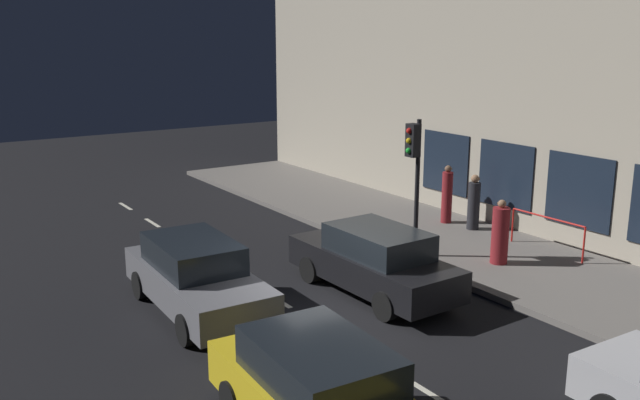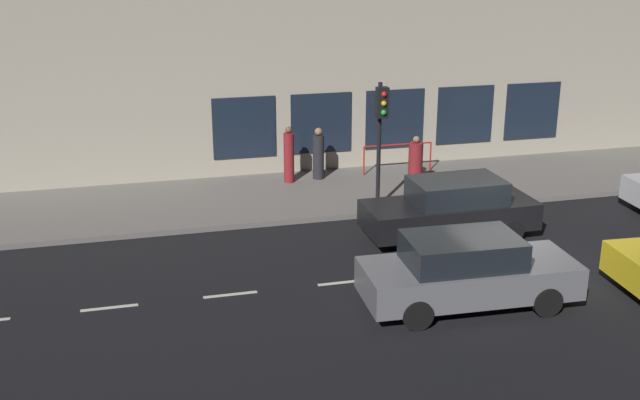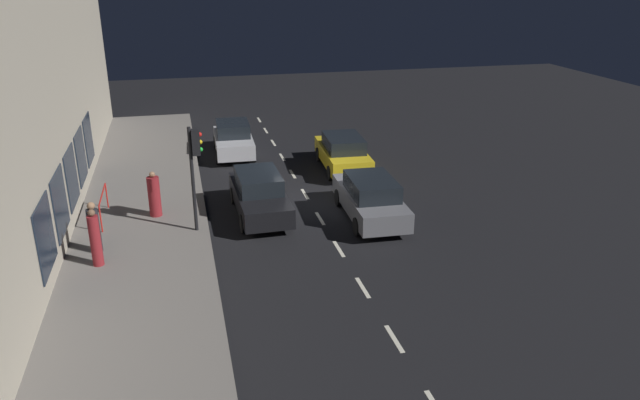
# 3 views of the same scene
# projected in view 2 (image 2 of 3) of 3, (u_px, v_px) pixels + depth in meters

# --- Properties ---
(ground_plane) EXTENTS (60.00, 60.00, 0.00)m
(ground_plane) POSITION_uv_depth(u_px,v_px,m) (510.00, 264.00, 18.96)
(ground_plane) COLOR black
(sidewalk) EXTENTS (4.50, 32.00, 0.15)m
(sidewalk) POSITION_uv_depth(u_px,v_px,m) (417.00, 186.00, 24.67)
(sidewalk) COLOR slate
(sidewalk) RESTS_ON ground
(building_facade) EXTENTS (0.65, 32.00, 8.49)m
(building_facade) POSITION_uv_depth(u_px,v_px,m) (394.00, 42.00, 25.68)
(building_facade) COLOR #B2A893
(building_facade) RESTS_ON ground
(lane_centre_line) EXTENTS (0.12, 27.20, 0.01)m
(lane_centre_line) POSITION_uv_depth(u_px,v_px,m) (547.00, 260.00, 19.19)
(lane_centre_line) COLOR beige
(lane_centre_line) RESTS_ON ground
(traffic_light) EXTENTS (0.46, 0.32, 3.60)m
(traffic_light) POSITION_uv_depth(u_px,v_px,m) (381.00, 120.00, 21.56)
(traffic_light) COLOR black
(traffic_light) RESTS_ON sidewalk
(parked_car_1) EXTENTS (1.87, 4.53, 1.58)m
(parked_car_1) POSITION_uv_depth(u_px,v_px,m) (451.00, 209.00, 20.44)
(parked_car_1) COLOR black
(parked_car_1) RESTS_ON ground
(parked_car_2) EXTENTS (1.97, 4.64, 1.58)m
(parked_car_2) POSITION_uv_depth(u_px,v_px,m) (467.00, 271.00, 16.62)
(parked_car_2) COLOR slate
(parked_car_2) RESTS_ON ground
(pedestrian_0) EXTENTS (0.41, 0.41, 1.80)m
(pedestrian_0) POSITION_uv_depth(u_px,v_px,m) (289.00, 156.00, 24.53)
(pedestrian_0) COLOR maroon
(pedestrian_0) RESTS_ON sidewalk
(pedestrian_1) EXTENTS (0.60, 0.60, 1.66)m
(pedestrian_1) POSITION_uv_depth(u_px,v_px,m) (415.00, 165.00, 23.91)
(pedestrian_1) COLOR maroon
(pedestrian_1) RESTS_ON sidewalk
(pedestrian_2) EXTENTS (0.50, 0.50, 1.66)m
(pedestrian_2) POSITION_uv_depth(u_px,v_px,m) (318.00, 155.00, 24.91)
(pedestrian_2) COLOR #232328
(pedestrian_2) RESTS_ON sidewalk
(red_railing) EXTENTS (0.05, 2.35, 0.97)m
(red_railing) POSITION_uv_depth(u_px,v_px,m) (398.00, 151.00, 25.54)
(red_railing) COLOR red
(red_railing) RESTS_ON sidewalk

